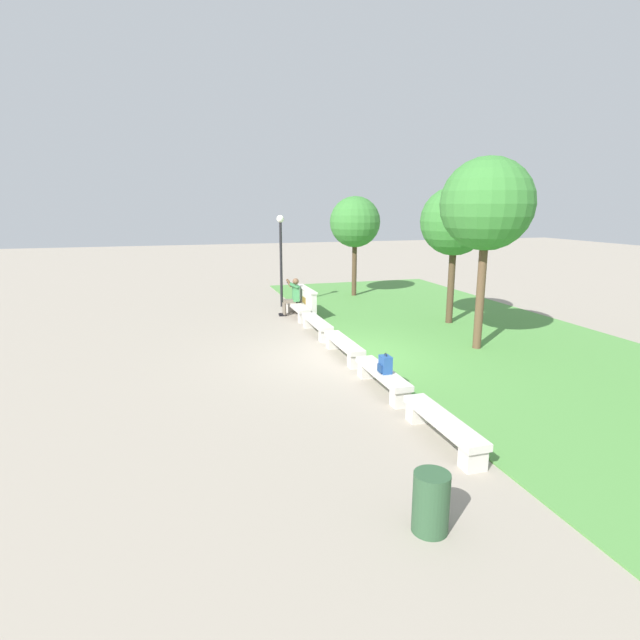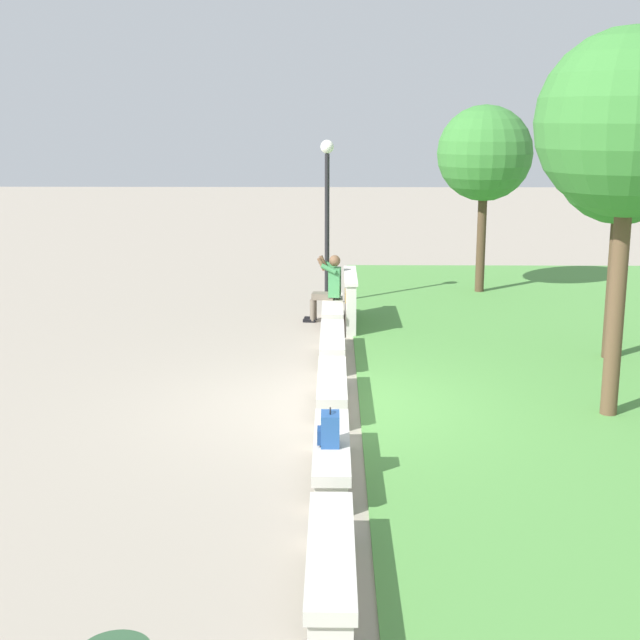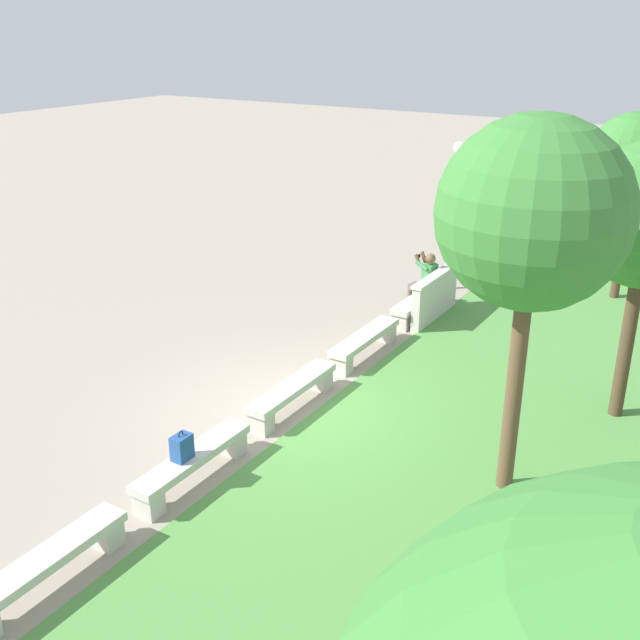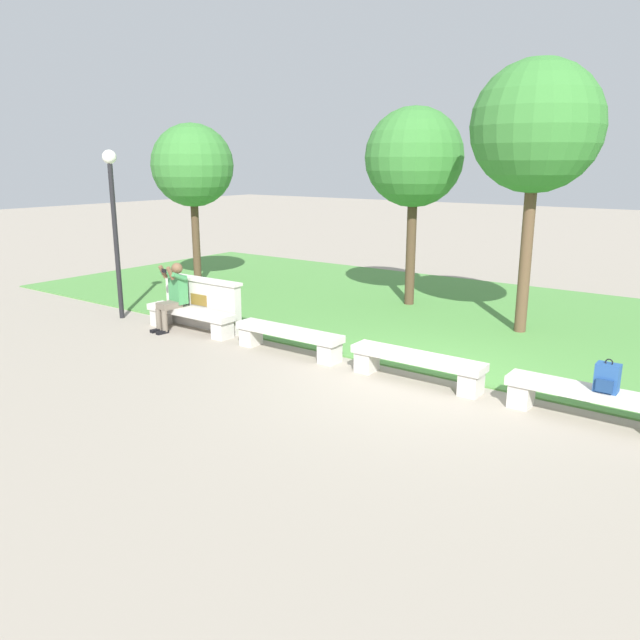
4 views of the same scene
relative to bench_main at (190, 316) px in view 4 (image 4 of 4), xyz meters
name	(u,v)px [view 4 (image 4 of 4)]	position (x,y,z in m)	size (l,w,h in m)	color
ground_plane	(416,382)	(4.94, 0.00, -0.30)	(80.00, 80.00, 0.00)	gray
grass_strip	(516,323)	(4.94, 4.38, -0.29)	(24.00, 8.00, 0.03)	#518E42
bench_main	(190,316)	(0.00, 0.00, 0.00)	(2.11, 0.40, 0.45)	beige
bench_near	(288,337)	(2.47, 0.00, 0.00)	(2.11, 0.40, 0.45)	beige
bench_mid	(416,363)	(4.94, 0.00, 0.00)	(2.11, 0.40, 0.45)	beige
bench_far	(590,399)	(7.42, 0.00, 0.00)	(2.11, 0.40, 0.45)	beige
backrest_wall_with_plaque	(203,303)	(0.00, 0.34, 0.21)	(2.00, 0.24, 1.01)	beige
person_photographer	(173,293)	(-0.37, -0.08, 0.43)	(0.50, 0.75, 1.32)	black
backpack	(607,378)	(7.59, -0.03, 0.32)	(0.28, 0.24, 0.43)	#234C8C
tree_left_background	(414,158)	(2.35, 4.58, 3.00)	(2.17, 2.17, 4.41)	#4C3826
tree_right_background	(536,128)	(5.25, 3.72, 3.52)	(2.37, 2.37, 5.04)	brown
tree_far_back	(192,166)	(-3.39, 3.36, 2.82)	(2.11, 2.11, 4.20)	#4C3826
lamp_post	(113,209)	(-2.00, -0.12, 2.00)	(0.28, 0.28, 3.47)	black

